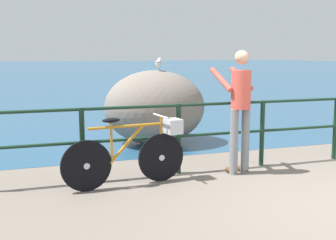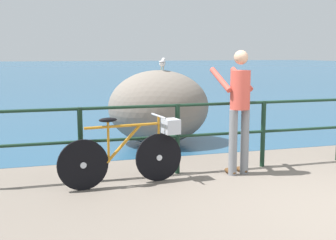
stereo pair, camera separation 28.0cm
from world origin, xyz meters
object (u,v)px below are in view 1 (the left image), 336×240
at_px(person_at_railing, 240,106).
at_px(breakwater_boulder_main, 155,107).
at_px(seagull, 158,63).
at_px(bicycle, 136,150).

height_order(person_at_railing, breakwater_boulder_main, person_at_railing).
xyz_separation_m(breakwater_boulder_main, seagull, (0.06, -0.04, 0.85)).
relative_size(bicycle, seagull, 5.11).
xyz_separation_m(person_at_railing, seagull, (-0.45, 2.40, 0.56)).
bearing_deg(breakwater_boulder_main, seagull, -31.83).
bearing_deg(person_at_railing, bicycle, 83.71).
height_order(bicycle, breakwater_boulder_main, breakwater_boulder_main).
bearing_deg(seagull, breakwater_boulder_main, 85.15).
distance_m(bicycle, seagull, 2.90).
relative_size(breakwater_boulder_main, seagull, 5.88).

